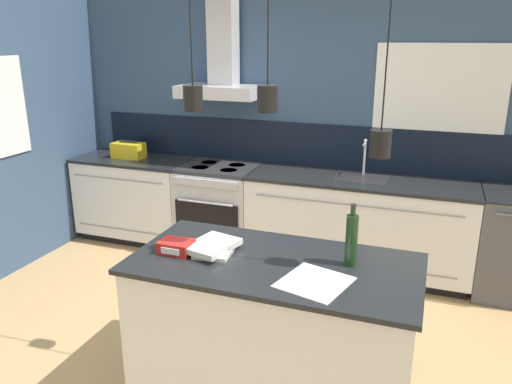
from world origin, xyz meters
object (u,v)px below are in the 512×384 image
Objects in this scene: oven_range at (219,209)px; book_stack at (213,247)px; yellow_toolbox at (128,150)px; bottle_on_island at (351,239)px; red_supply_box at (176,247)px.

book_stack is at bearing -66.78° from oven_range.
yellow_toolbox is (-1.88, 1.93, 0.05)m from book_stack.
book_stack is (-0.81, -0.11, -0.12)m from bottle_on_island.
red_supply_box reaches higher than oven_range.
yellow_toolbox reaches higher than book_stack.
oven_range is 2.49× the size of bottle_on_island.
oven_range is 1.18m from yellow_toolbox.
bottle_on_island is at bearing 7.56° from book_stack.
yellow_toolbox is at bearing 129.78° from red_supply_box.
bottle_on_island reaches higher than book_stack.
yellow_toolbox is (-2.68, 1.82, -0.08)m from bottle_on_island.
oven_range is at bearing 107.20° from red_supply_box.
bottle_on_island is at bearing 10.32° from red_supply_box.
yellow_toolbox is at bearing 134.22° from book_stack.
oven_range is at bearing 113.22° from book_stack.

